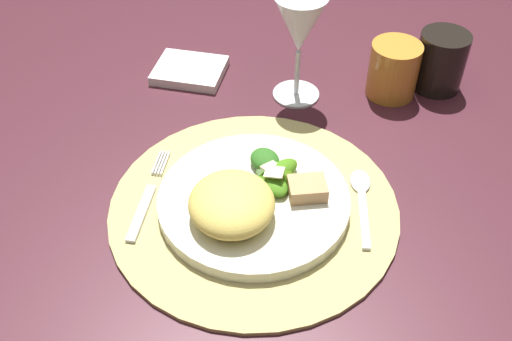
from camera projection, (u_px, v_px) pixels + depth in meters
The scene contains 12 objects.
dining_table at pixel (217, 250), 0.89m from camera, with size 1.22×1.09×0.71m.
placemat at pixel (254, 207), 0.76m from camera, with size 0.37×0.37×0.01m, color tan.
dinner_plate at pixel (254, 201), 0.75m from camera, with size 0.24×0.24×0.02m, color silver.
pasta_serving at pixel (232, 203), 0.70m from camera, with size 0.11×0.10×0.04m, color #DCC258.
salad_greens at pixel (274, 172), 0.76m from camera, with size 0.08×0.10×0.03m.
bread_piece at pixel (307, 189), 0.74m from camera, with size 0.05×0.04×0.02m, color tan.
fork at pixel (147, 198), 0.76m from camera, with size 0.03×0.16×0.00m.
spoon at pixel (361, 194), 0.77m from camera, with size 0.03×0.14×0.01m.
napkin at pixel (190, 70), 0.97m from camera, with size 0.11×0.09×0.02m, color white.
wine_glass at pixel (300, 28), 0.85m from camera, with size 0.08×0.08×0.17m.
amber_tumbler at pixel (393, 70), 0.91m from camera, with size 0.08×0.08×0.09m, color #C9832F.
dark_tumbler at pixel (441, 61), 0.92m from camera, with size 0.08×0.08×0.09m, color black.
Camera 1 is at (0.09, -0.56, 1.26)m, focal length 41.82 mm.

